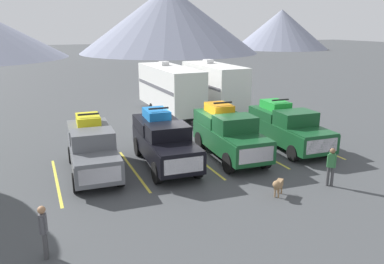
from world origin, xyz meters
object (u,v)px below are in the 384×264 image
object	(u,v)px
camper_trailer_b	(214,85)
dog	(278,185)
pickup_truck_a	(92,147)
pickup_truck_d	(287,126)
pickup_truck_b	(164,140)
person_b	(331,164)
person_a	(44,228)
camper_trailer_a	(170,88)
pickup_truck_c	(229,133)

from	to	relation	value
camper_trailer_b	dog	distance (m)	15.41
pickup_truck_a	pickup_truck_d	xyz separation A→B (m)	(10.35, -0.38, -0.00)
pickup_truck_b	person_b	bearing A→B (deg)	-43.19
person_b	person_a	bearing A→B (deg)	-175.65
camper_trailer_a	camper_trailer_b	xyz separation A→B (m)	(3.41, -0.42, 0.04)
pickup_truck_b	person_b	world-z (taller)	pickup_truck_b
camper_trailer_a	camper_trailer_b	size ratio (longest dim) A/B	1.14
camper_trailer_b	person_a	bearing A→B (deg)	-129.78
camper_trailer_b	dog	world-z (taller)	camper_trailer_b
pickup_truck_c	camper_trailer_a	size ratio (longest dim) A/B	0.60
person_a	pickup_truck_a	bearing A→B (deg)	69.73
pickup_truck_b	pickup_truck_c	size ratio (longest dim) A/B	1.05
pickup_truck_c	dog	size ratio (longest dim) A/B	7.35
pickup_truck_b	pickup_truck_a	bearing A→B (deg)	174.69
pickup_truck_a	person_b	bearing A→B (deg)	-31.88
pickup_truck_a	pickup_truck_c	world-z (taller)	pickup_truck_c
pickup_truck_d	camper_trailer_a	size ratio (longest dim) A/B	0.62
pickup_truck_c	camper_trailer_b	bearing A→B (deg)	68.04
dog	camper_trailer_a	bearing A→B (deg)	86.29
camper_trailer_a	person_a	bearing A→B (deg)	-120.82
pickup_truck_a	person_b	distance (m)	10.37
person_a	pickup_truck_c	bearing A→B (deg)	32.60
pickup_truck_b	person_a	world-z (taller)	pickup_truck_b
pickup_truck_a	camper_trailer_a	size ratio (longest dim) A/B	0.59
camper_trailer_a	person_b	bearing A→B (deg)	-83.80
pickup_truck_d	person_b	distance (m)	5.33
pickup_truck_c	camper_trailer_b	distance (m)	10.56
pickup_truck_a	camper_trailer_b	size ratio (longest dim) A/B	0.67
pickup_truck_c	pickup_truck_d	world-z (taller)	pickup_truck_c
pickup_truck_c	camper_trailer_a	xyz separation A→B (m)	(0.53, 10.18, 0.76)
pickup_truck_d	person_b	size ratio (longest dim) A/B	3.42
pickup_truck_a	dog	world-z (taller)	pickup_truck_a
camper_trailer_b	person_a	world-z (taller)	camper_trailer_b
camper_trailer_a	dog	bearing A→B (deg)	-93.71
person_b	camper_trailer_b	bearing A→B (deg)	83.12
camper_trailer_a	pickup_truck_a	bearing A→B (deg)	-126.74
pickup_truck_d	person_b	bearing A→B (deg)	-106.90
pickup_truck_c	camper_trailer_b	size ratio (longest dim) A/B	0.68
camper_trailer_b	person_b	bearing A→B (deg)	-96.88
person_a	camper_trailer_b	bearing A→B (deg)	50.22
pickup_truck_c	camper_trailer_b	xyz separation A→B (m)	(3.94, 9.76, 0.80)
camper_trailer_b	person_a	size ratio (longest dim) A/B	4.92
pickup_truck_d	pickup_truck_a	bearing A→B (deg)	177.89
pickup_truck_a	pickup_truck_d	distance (m)	10.36
pickup_truck_a	pickup_truck_b	distance (m)	3.31
camper_trailer_b	pickup_truck_a	bearing A→B (deg)	-139.04
pickup_truck_a	dog	xyz separation A→B (m)	(6.18, -5.51, -0.65)
pickup_truck_a	person_a	xyz separation A→B (m)	(-2.33, -6.32, -0.22)
dog	pickup_truck_a	bearing A→B (deg)	138.31
person_b	camper_trailer_a	bearing A→B (deg)	96.20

